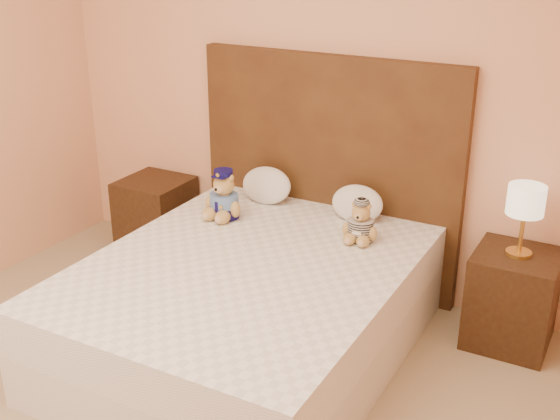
# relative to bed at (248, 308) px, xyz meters

# --- Properties ---
(room_walls) EXTENTS (4.04, 4.52, 2.72)m
(room_walls) POSITION_rel_bed_xyz_m (0.00, -0.74, 1.53)
(room_walls) COLOR #EDA981
(room_walls) RESTS_ON ground
(bed) EXTENTS (1.60, 2.00, 0.55)m
(bed) POSITION_rel_bed_xyz_m (0.00, 0.00, 0.00)
(bed) COLOR white
(bed) RESTS_ON ground
(headboard) EXTENTS (1.75, 0.08, 1.50)m
(headboard) POSITION_rel_bed_xyz_m (0.00, 1.01, 0.47)
(headboard) COLOR #4C3117
(headboard) RESTS_ON ground
(nightstand_left) EXTENTS (0.45, 0.45, 0.55)m
(nightstand_left) POSITION_rel_bed_xyz_m (-1.25, 0.80, -0.00)
(nightstand_left) COLOR #372411
(nightstand_left) RESTS_ON ground
(nightstand_right) EXTENTS (0.45, 0.45, 0.55)m
(nightstand_right) POSITION_rel_bed_xyz_m (1.25, 0.80, -0.00)
(nightstand_right) COLOR #372411
(nightstand_right) RESTS_ON ground
(lamp) EXTENTS (0.20, 0.20, 0.40)m
(lamp) POSITION_rel_bed_xyz_m (1.25, 0.80, 0.57)
(lamp) COLOR gold
(lamp) RESTS_ON nightstand_right
(teddy_police) EXTENTS (0.28, 0.27, 0.30)m
(teddy_police) POSITION_rel_bed_xyz_m (-0.44, 0.47, 0.43)
(teddy_police) COLOR #A67940
(teddy_police) RESTS_ON bed
(teddy_prisoner) EXTENTS (0.23, 0.22, 0.24)m
(teddy_prisoner) POSITION_rel_bed_xyz_m (0.42, 0.55, 0.40)
(teddy_prisoner) COLOR #A67940
(teddy_prisoner) RESTS_ON bed
(pillow_left) EXTENTS (0.35, 0.22, 0.24)m
(pillow_left) POSITION_rel_bed_xyz_m (-0.35, 0.83, 0.40)
(pillow_left) COLOR white
(pillow_left) RESTS_ON bed
(pillow_right) EXTENTS (0.33, 0.21, 0.23)m
(pillow_right) POSITION_rel_bed_xyz_m (0.28, 0.83, 0.39)
(pillow_right) COLOR white
(pillow_right) RESTS_ON bed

